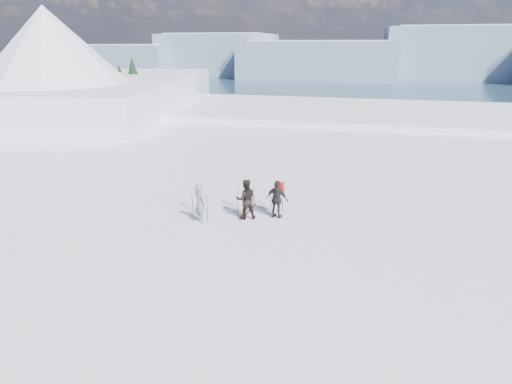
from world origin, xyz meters
TOP-DOWN VIEW (x-y plane):
  - lake_basin at (0.00, 30.00)m, footprint 820.00×820.00m
  - far_mountain_range at (29.60, 454.78)m, footprint 770.00×110.00m
  - near_ridge at (-26.56, 29.34)m, footprint 31.37×35.68m
  - skier_grey at (-3.89, 3.13)m, footprint 0.66×0.62m
  - skier_dark at (-2.27, 3.81)m, footprint 0.94×0.85m
  - skier_pack at (-1.11, 4.15)m, footprint 0.96×0.56m
  - backpack at (-1.05, 4.39)m, footprint 0.36×0.25m
  - ski_poles at (-2.38, 3.63)m, footprint 3.32×1.04m
  - skis_loose at (-2.40, 4.41)m, footprint 0.32×1.70m

SIDE VIEW (x-z plane):
  - far_mountain_range at x=29.60m, z-range -33.69..19.31m
  - lake_basin at x=0.00m, z-range -42.31..29.31m
  - near_ridge at x=-26.56m, z-range -16.29..9.33m
  - skis_loose at x=-2.40m, z-range 0.00..0.03m
  - ski_poles at x=-2.38m, z-range -0.05..1.32m
  - skier_grey at x=-3.89m, z-range 0.00..1.52m
  - skier_pack at x=-1.11m, z-range 0.00..1.53m
  - skier_dark at x=-2.27m, z-range 0.00..1.60m
  - backpack at x=-1.05m, z-range 1.53..1.96m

